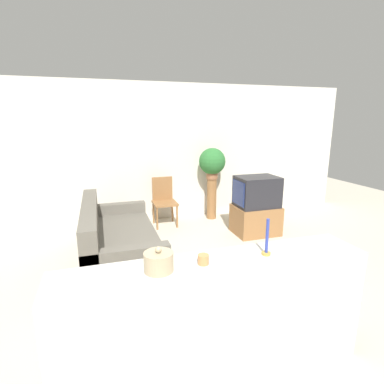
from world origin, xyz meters
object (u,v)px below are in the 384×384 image
object	(u,v)px
television	(257,192)
wooden_chair	(164,199)
couch	(117,242)
decorative_bowl	(159,261)
potted_plant	(212,162)

from	to	relation	value
television	wooden_chair	world-z (taller)	television
couch	wooden_chair	size ratio (longest dim) A/B	2.23
wooden_chair	couch	bearing A→B (deg)	-125.73
couch	television	xyz separation A→B (m)	(2.44, 0.40, 0.48)
wooden_chair	decorative_bowl	distance (m)	3.71
potted_plant	television	bearing A→B (deg)	-67.04
television	potted_plant	xyz separation A→B (m)	(-0.44, 1.03, 0.40)
couch	potted_plant	size ratio (longest dim) A/B	3.32
television	potted_plant	bearing A→B (deg)	112.96
couch	decorative_bowl	bearing A→B (deg)	-85.28
couch	wooden_chair	bearing A→B (deg)	54.27
couch	decorative_bowl	world-z (taller)	decorative_bowl
wooden_chair	potted_plant	bearing A→B (deg)	3.78
couch	decorative_bowl	size ratio (longest dim) A/B	9.83
decorative_bowl	couch	bearing A→B (deg)	94.72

